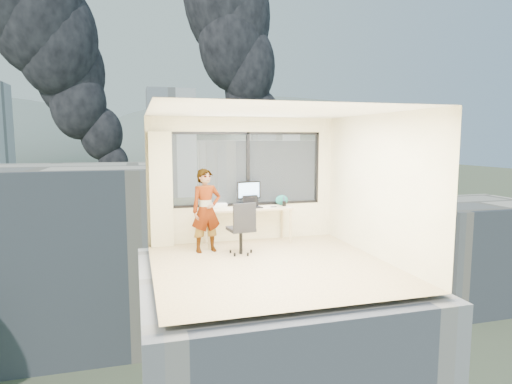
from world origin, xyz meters
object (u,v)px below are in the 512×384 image
object	(u,v)px
monitor	(249,194)
game_console	(219,205)
desk	(247,225)
handbag	(282,200)
laptop	(253,202)
person	(206,210)
chair	(241,227)

from	to	relation	value
monitor	game_console	world-z (taller)	monitor
desk	handbag	xyz separation A→B (m)	(0.80, 0.15, 0.48)
laptop	person	bearing A→B (deg)	-171.33
desk	person	distance (m)	1.11
game_console	person	bearing A→B (deg)	-113.68
handbag	game_console	bearing A→B (deg)	162.52
person	handbag	xyz separation A→B (m)	(1.72, 0.59, 0.06)
chair	monitor	xyz separation A→B (m)	(0.40, 0.93, 0.51)
monitor	laptop	xyz separation A→B (m)	(0.04, -0.20, -0.16)
desk	laptop	distance (m)	0.50
person	game_console	bearing A→B (deg)	49.84
monitor	handbag	distance (m)	0.75
monitor	game_console	bearing A→B (deg)	160.57
chair	game_console	bearing A→B (deg)	96.66
chair	game_console	xyz separation A→B (m)	(-0.23, 1.01, 0.28)
desk	handbag	world-z (taller)	handbag
person	laptop	distance (m)	1.10
desk	chair	xyz separation A→B (m)	(-0.33, -0.79, 0.13)
laptop	handbag	bearing A→B (deg)	5.98
desk	chair	world-z (taller)	chair
game_console	handbag	xyz separation A→B (m)	(1.36, -0.07, 0.06)
chair	handbag	bearing A→B (deg)	33.45
laptop	monitor	bearing A→B (deg)	90.59
chair	laptop	size ratio (longest dim) A/B	2.74
monitor	desk	bearing A→B (deg)	-126.82
person	desk	bearing A→B (deg)	14.10
chair	monitor	distance (m)	1.13
person	game_console	size ratio (longest dim) A/B	4.73
desk	chair	bearing A→B (deg)	-112.84
chair	person	xyz separation A→B (m)	(-0.59, 0.35, 0.29)
person	laptop	xyz separation A→B (m)	(1.03, 0.37, 0.06)
game_console	laptop	world-z (taller)	laptop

